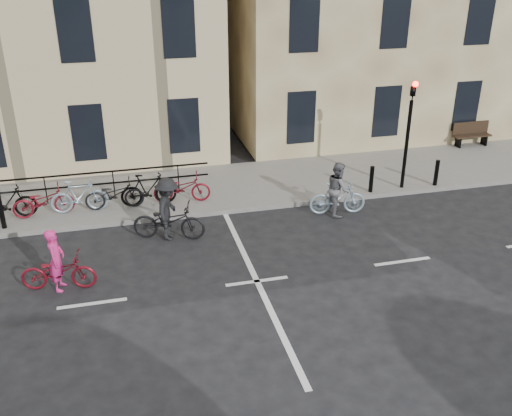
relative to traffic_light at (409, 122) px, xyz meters
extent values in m
plane|color=black|center=(-6.20, -4.34, -2.45)|extent=(120.00, 120.00, 0.00)
cube|color=slate|center=(-10.20, 1.66, -2.38)|extent=(46.00, 4.00, 0.15)
cylinder|color=black|center=(0.00, 0.01, -0.80)|extent=(0.12, 0.12, 3.00)
imported|color=black|center=(0.00, 0.01, 1.15)|extent=(0.15, 0.18, 0.90)
sphere|color=#FF0C05|center=(0.00, -0.11, 1.25)|extent=(0.18, 0.18, 0.18)
cylinder|color=black|center=(-1.20, -0.09, -1.85)|extent=(0.14, 0.14, 0.90)
cylinder|color=black|center=(1.20, -0.09, -1.85)|extent=(0.14, 0.14, 0.90)
cube|color=black|center=(4.20, 3.31, -2.10)|extent=(0.06, 0.38, 0.40)
cube|color=black|center=(5.40, 3.31, -2.10)|extent=(0.06, 0.38, 0.40)
cube|color=black|center=(4.80, 3.31, -1.87)|extent=(1.60, 0.40, 0.06)
cube|color=black|center=(4.80, 3.49, -1.58)|extent=(1.60, 0.06, 0.50)
cube|color=black|center=(-10.55, 1.56, -1.83)|extent=(8.30, 0.04, 0.95)
imported|color=black|center=(-12.65, 0.66, -1.78)|extent=(1.75, 0.49, 1.05)
imported|color=maroon|center=(-11.60, 0.66, -1.83)|extent=(1.80, 0.63, 0.95)
imported|color=#93AFC1|center=(-10.55, 0.66, -1.78)|extent=(1.75, 0.49, 1.05)
imported|color=black|center=(-9.50, 0.66, -1.83)|extent=(1.80, 0.63, 0.95)
imported|color=black|center=(-8.45, 0.66, -1.78)|extent=(1.75, 0.49, 1.05)
imported|color=maroon|center=(-7.40, 0.66, -1.83)|extent=(1.80, 0.63, 0.95)
imported|color=maroon|center=(-10.95, -3.46, -1.98)|extent=(1.89, 0.93, 0.95)
imported|color=#E2277D|center=(-10.95, -3.46, -1.65)|extent=(0.48, 0.64, 1.61)
imported|color=#93AFC1|center=(-2.80, -1.12, -1.93)|extent=(1.81, 0.75, 1.06)
imported|color=slate|center=(-2.80, -1.12, -1.60)|extent=(0.76, 0.91, 1.70)
imported|color=black|center=(-8.05, -1.48, -1.91)|extent=(2.19, 1.34, 1.09)
imported|color=black|center=(-8.05, -1.48, -1.53)|extent=(1.02, 1.34, 1.84)
camera|label=1|loc=(-9.20, -16.14, 5.24)|focal=40.00mm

